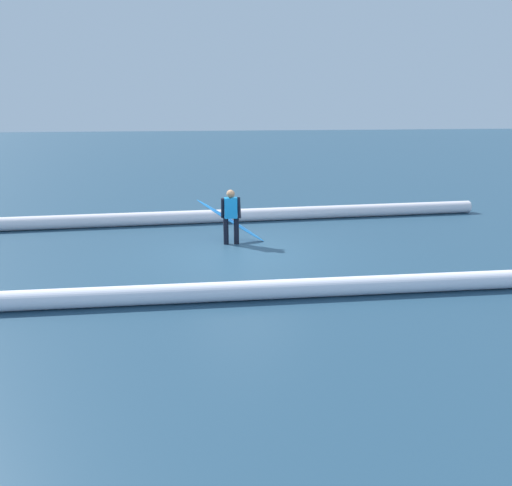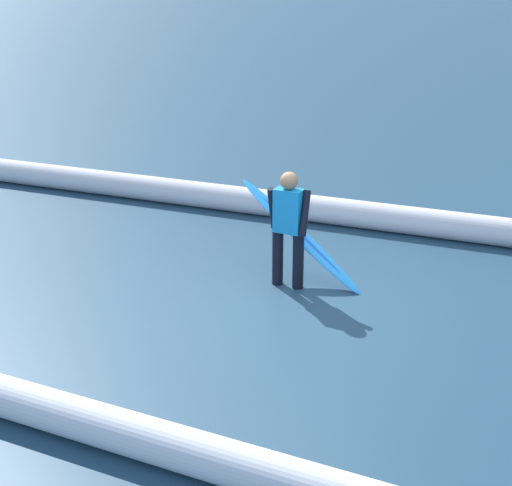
{
  "view_description": "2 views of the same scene",
  "coord_description": "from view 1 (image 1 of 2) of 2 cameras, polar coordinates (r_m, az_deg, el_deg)",
  "views": [
    {
      "loc": [
        1.53,
        10.78,
        3.45
      ],
      "look_at": [
        -0.09,
        1.27,
        0.6
      ],
      "focal_mm": 31.37,
      "sensor_mm": 36.0,
      "label": 1
    },
    {
      "loc": [
        -2.81,
        7.7,
        3.94
      ],
      "look_at": [
        0.38,
        -0.07,
        0.79
      ],
      "focal_mm": 54.69,
      "sensor_mm": 36.0,
      "label": 2
    }
  ],
  "objects": [
    {
      "name": "surfer",
      "position": [
        11.92,
        -3.22,
        3.72
      ],
      "size": [
        0.52,
        0.27,
        1.48
      ],
      "rotation": [
        0.0,
        0.0,
        3.06
      ],
      "color": "black",
      "rests_on": "ground_plane"
    },
    {
      "name": "wave_crest_midground",
      "position": [
        8.56,
        -13.33,
        -6.44
      ],
      "size": [
        24.38,
        1.72,
        0.37
      ],
      "primitive_type": "cylinder",
      "rotation": [
        0.0,
        1.57,
        -0.06
      ],
      "color": "white",
      "rests_on": "ground_plane"
    },
    {
      "name": "ground_plane",
      "position": [
        11.42,
        -1.52,
        -1.13
      ],
      "size": [
        149.15,
        149.15,
        0.0
      ],
      "primitive_type": "plane",
      "color": "navy"
    },
    {
      "name": "surfboard",
      "position": [
        12.32,
        -3.25,
        2.88
      ],
      "size": [
        1.89,
        0.81,
        1.17
      ],
      "color": "#268CE5",
      "rests_on": "ground_plane"
    },
    {
      "name": "wave_crest_foreground",
      "position": [
        14.42,
        -9.44,
        3.24
      ],
      "size": [
        20.05,
        0.47,
        0.42
      ],
      "primitive_type": "cylinder",
      "rotation": [
        0.0,
        1.57,
        0.0
      ],
      "color": "white",
      "rests_on": "ground_plane"
    }
  ]
}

